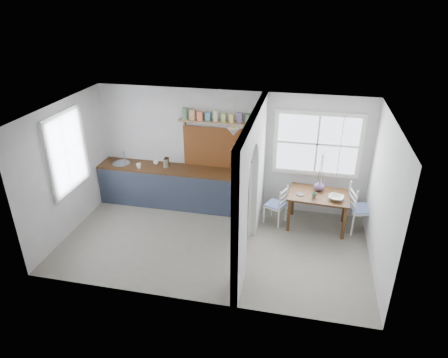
% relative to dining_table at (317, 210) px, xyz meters
% --- Properties ---
extents(floor, '(5.80, 3.20, 0.01)m').
position_rel_dining_table_xyz_m(floor, '(-1.92, -1.04, -0.37)').
color(floor, gray).
rests_on(floor, ground).
extents(ceiling, '(5.80, 3.20, 0.01)m').
position_rel_dining_table_xyz_m(ceiling, '(-1.92, -1.04, 2.23)').
color(ceiling, silver).
rests_on(ceiling, walls).
extents(walls, '(5.81, 3.21, 2.60)m').
position_rel_dining_table_xyz_m(walls, '(-1.92, -1.04, 0.93)').
color(walls, silver).
rests_on(walls, floor).
extents(partition, '(0.12, 3.20, 2.60)m').
position_rel_dining_table_xyz_m(partition, '(-1.22, -0.98, 1.08)').
color(partition, silver).
rests_on(partition, floor).
extents(kitchen_window, '(0.10, 1.16, 1.50)m').
position_rel_dining_table_xyz_m(kitchen_window, '(-4.79, -1.04, 1.28)').
color(kitchen_window, white).
rests_on(kitchen_window, walls).
extents(nook_window, '(1.76, 0.10, 1.30)m').
position_rel_dining_table_xyz_m(nook_window, '(-0.12, 0.52, 1.23)').
color(nook_window, white).
rests_on(nook_window, walls).
extents(counter, '(3.50, 0.60, 0.90)m').
position_rel_dining_table_xyz_m(counter, '(-3.05, 0.29, 0.09)').
color(counter, '#4B2A18').
rests_on(counter, floor).
extents(sink, '(0.40, 0.40, 0.02)m').
position_rel_dining_table_xyz_m(sink, '(-4.35, 0.26, 0.52)').
color(sink, '#AEB3BF').
rests_on(sink, counter).
extents(backsplash, '(1.65, 0.03, 0.90)m').
position_rel_dining_table_xyz_m(backsplash, '(-2.13, 0.54, 0.98)').
color(backsplash, brown).
rests_on(backsplash, walls).
extents(shelf, '(1.75, 0.20, 0.21)m').
position_rel_dining_table_xyz_m(shelf, '(-2.13, 0.45, 1.64)').
color(shelf, tan).
rests_on(shelf, walls).
extents(pendant_lamp, '(0.26, 0.26, 0.16)m').
position_rel_dining_table_xyz_m(pendant_lamp, '(-1.77, 0.11, 1.51)').
color(pendant_lamp, silver).
rests_on(pendant_lamp, ceiling).
extents(utensil_rail, '(0.02, 0.50, 0.02)m').
position_rel_dining_table_xyz_m(utensil_rail, '(-1.31, -0.14, 1.08)').
color(utensil_rail, '#AEB3BF').
rests_on(utensil_rail, partition).
extents(dining_table, '(1.23, 0.87, 0.74)m').
position_rel_dining_table_xyz_m(dining_table, '(0.00, 0.00, 0.00)').
color(dining_table, '#4B2A18').
rests_on(dining_table, floor).
extents(chair_left, '(0.49, 0.49, 0.83)m').
position_rel_dining_table_xyz_m(chair_left, '(-0.85, -0.01, 0.04)').
color(chair_left, silver).
rests_on(chair_left, floor).
extents(chair_right, '(0.55, 0.55, 1.00)m').
position_rel_dining_table_xyz_m(chair_right, '(0.85, 0.03, 0.13)').
color(chair_right, silver).
rests_on(chair_right, floor).
extents(kettle, '(0.23, 0.20, 0.25)m').
position_rel_dining_table_xyz_m(kettle, '(-1.52, 0.27, 0.66)').
color(kettle, white).
rests_on(kettle, counter).
extents(mug_a, '(0.12, 0.12, 0.10)m').
position_rel_dining_table_xyz_m(mug_a, '(-3.86, 0.11, 0.58)').
color(mug_a, white).
rests_on(mug_a, counter).
extents(mug_b, '(0.15, 0.15, 0.09)m').
position_rel_dining_table_xyz_m(mug_b, '(-3.57, 0.37, 0.57)').
color(mug_b, white).
rests_on(mug_b, counter).
extents(knife_block, '(0.10, 0.13, 0.19)m').
position_rel_dining_table_xyz_m(knife_block, '(-3.30, 0.33, 0.63)').
color(knife_block, black).
rests_on(knife_block, counter).
extents(jar, '(0.12, 0.12, 0.18)m').
position_rel_dining_table_xyz_m(jar, '(-3.30, 0.27, 0.62)').
color(jar, gray).
rests_on(jar, counter).
extents(towel_magenta, '(0.02, 0.03, 0.49)m').
position_rel_dining_table_xyz_m(towel_magenta, '(-1.34, -0.06, -0.10)').
color(towel_magenta, '#A7356C').
rests_on(towel_magenta, counter).
extents(towel_orange, '(0.02, 0.03, 0.48)m').
position_rel_dining_table_xyz_m(towel_orange, '(-1.34, -0.08, -0.12)').
color(towel_orange, orange).
rests_on(towel_orange, counter).
extents(bowl, '(0.35, 0.35, 0.07)m').
position_rel_dining_table_xyz_m(bowl, '(0.32, -0.15, 0.41)').
color(bowl, silver).
rests_on(bowl, dining_table).
extents(table_cup, '(0.11, 0.11, 0.10)m').
position_rel_dining_table_xyz_m(table_cup, '(-0.10, -0.15, 0.42)').
color(table_cup, '#547057').
rests_on(table_cup, dining_table).
extents(plate, '(0.21, 0.21, 0.01)m').
position_rel_dining_table_xyz_m(plate, '(-0.37, -0.09, 0.38)').
color(plate, '#3A3334').
rests_on(plate, dining_table).
extents(vase, '(0.27, 0.27, 0.22)m').
position_rel_dining_table_xyz_m(vase, '(-0.01, 0.18, 0.48)').
color(vase, '#5F4671').
rests_on(vase, dining_table).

